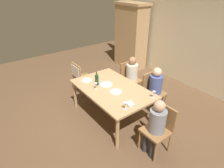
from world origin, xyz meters
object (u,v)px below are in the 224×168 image
(dining_table, at_px, (112,91))
(wine_bottle_tall_green, at_px, (97,79))
(chair_left_end, at_px, (79,75))
(person_woman_host, at_px, (156,87))
(chair_far_right, at_px, (152,89))
(dinner_plate_host, at_px, (87,80))
(dinner_plate_guest_right, at_px, (116,92))
(person_man_guest, at_px, (132,74))
(armoire_cabinet, at_px, (131,36))
(person_man_bearded, at_px, (156,124))
(wine_glass_near_right, at_px, (125,105))
(handbag, at_px, (95,86))
(dinner_plate_guest_left, at_px, (106,84))
(wine_glass_near_left, at_px, (96,85))
(chair_right_end, at_px, (160,126))
(chair_far_left, at_px, (129,77))
(wine_glass_centre, at_px, (154,93))

(dining_table, relative_size, wine_bottle_tall_green, 5.77)
(chair_left_end, distance_m, person_woman_host, 2.02)
(chair_far_right, distance_m, dinner_plate_host, 1.56)
(person_woman_host, bearing_deg, dinner_plate_guest_right, -14.18)
(person_man_guest, distance_m, wine_bottle_tall_green, 1.16)
(armoire_cabinet, xyz_separation_m, person_man_bearded, (3.28, -2.35, -0.46))
(person_woman_host, bearing_deg, armoire_cabinet, -119.42)
(dinner_plate_guest_right, bearing_deg, chair_left_end, -176.64)
(wine_bottle_tall_green, xyz_separation_m, wine_glass_near_right, (1.07, -0.09, -0.03))
(chair_left_end, relative_size, handbag, 3.29)
(person_man_bearded, xyz_separation_m, dinner_plate_guest_left, (-1.47, 0.01, 0.11))
(dinner_plate_host, bearing_deg, armoire_cabinet, 117.83)
(dining_table, distance_m, wine_glass_near_left, 0.39)
(chair_far_right, distance_m, wine_glass_near_right, 1.34)
(chair_right_end, height_order, chair_left_end, same)
(dining_table, relative_size, dinner_plate_host, 7.55)
(chair_far_left, relative_size, wine_glass_near_right, 6.17)
(armoire_cabinet, xyz_separation_m, chair_right_end, (3.28, -2.23, -0.56))
(dinner_plate_guest_left, relative_size, handbag, 0.99)
(dining_table, height_order, chair_right_end, chair_right_end)
(person_man_bearded, height_order, dinner_plate_guest_right, person_man_bearded)
(armoire_cabinet, distance_m, dinner_plate_guest_right, 3.23)
(wine_glass_centre, height_order, dinner_plate_host, wine_glass_centre)
(chair_left_end, relative_size, person_woman_host, 0.83)
(chair_right_end, bearing_deg, dinner_plate_guest_right, 6.51)
(person_man_bearded, relative_size, wine_glass_near_left, 7.37)
(dinner_plate_guest_right, relative_size, handbag, 0.89)
(wine_glass_centre, bearing_deg, person_man_bearded, -43.09)
(wine_glass_centre, xyz_separation_m, handbag, (-2.08, -0.07, -0.74))
(wine_bottle_tall_green, distance_m, dinner_plate_host, 0.36)
(chair_far_left, height_order, dinner_plate_guest_left, chair_far_left)
(chair_right_end, relative_size, wine_glass_near_left, 6.17)
(chair_far_left, relative_size, dinner_plate_host, 3.86)
(dining_table, xyz_separation_m, person_woman_host, (0.43, 0.95, -0.03))
(chair_left_end, xyz_separation_m, wine_glass_near_left, (1.11, -0.18, 0.25))
(person_man_bearded, distance_m, wine_glass_near_right, 0.62)
(armoire_cabinet, bearing_deg, person_man_guest, -40.21)
(armoire_cabinet, bearing_deg, dining_table, -49.26)
(chair_far_right, xyz_separation_m, dinner_plate_host, (-0.95, -1.21, 0.22))
(dining_table, height_order, wine_glass_centre, wine_glass_centre)
(chair_right_end, bearing_deg, chair_far_right, -41.93)
(person_woman_host, relative_size, person_man_guest, 0.99)
(person_woman_host, distance_m, wine_glass_near_right, 1.28)
(wine_glass_centre, relative_size, handbag, 0.53)
(person_man_bearded, bearing_deg, dining_table, -1.15)
(chair_right_end, relative_size, person_woman_host, 0.83)
(chair_right_end, bearing_deg, person_man_guest, -27.52)
(chair_far_left, height_order, wine_bottle_tall_green, wine_bottle_tall_green)
(chair_right_end, height_order, handbag, chair_right_end)
(wine_glass_near_left, bearing_deg, chair_left_end, 170.94)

